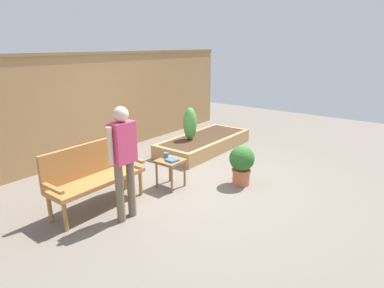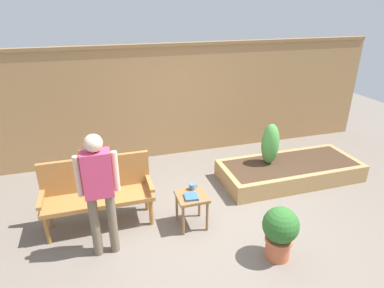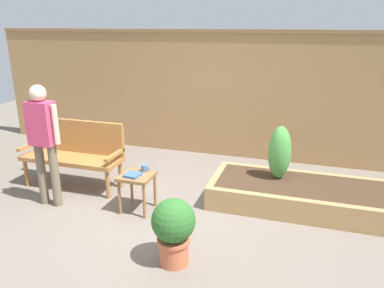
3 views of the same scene
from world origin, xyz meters
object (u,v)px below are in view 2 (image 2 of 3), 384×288
at_px(garden_bench, 97,187).
at_px(shrub_near_bench, 270,144).
at_px(book_on_table, 191,197).
at_px(person_by_bench, 99,186).
at_px(side_table, 192,200).
at_px(cup_on_table, 192,187).
at_px(potted_boxwood, 280,230).

distance_m(garden_bench, shrub_near_bench, 2.85).
relative_size(book_on_table, person_by_bench, 0.12).
height_order(side_table, shrub_near_bench, shrub_near_bench).
xyz_separation_m(cup_on_table, shrub_near_bench, (1.59, 0.72, 0.13)).
bearing_deg(shrub_near_bench, garden_bench, -171.86).
relative_size(garden_bench, shrub_near_bench, 2.03).
height_order(cup_on_table, book_on_table, cup_on_table).
height_order(garden_bench, shrub_near_bench, shrub_near_bench).
xyz_separation_m(garden_bench, person_by_bench, (0.04, -0.65, 0.39)).
height_order(potted_boxwood, shrub_near_bench, shrub_near_bench).
xyz_separation_m(garden_bench, side_table, (1.19, -0.45, -0.15)).
bearing_deg(cup_on_table, book_on_table, -110.23).
bearing_deg(cup_on_table, potted_boxwood, -53.26).
distance_m(garden_bench, person_by_bench, 0.76).
bearing_deg(garden_bench, shrub_near_bench, 8.14).
height_order(book_on_table, potted_boxwood, potted_boxwood).
height_order(cup_on_table, potted_boxwood, potted_boxwood).
height_order(book_on_table, person_by_bench, person_by_bench).
height_order(garden_bench, book_on_table, garden_bench).
distance_m(garden_bench, side_table, 1.28).
distance_m(book_on_table, person_by_bench, 1.22).
height_order(garden_bench, person_by_bench, person_by_bench).
height_order(book_on_table, shrub_near_bench, shrub_near_bench).
distance_m(cup_on_table, person_by_bench, 1.31).
bearing_deg(cup_on_table, person_by_bench, -164.49).
distance_m(garden_bench, cup_on_table, 1.27).
bearing_deg(person_by_bench, garden_bench, 93.25).
bearing_deg(book_on_table, potted_boxwood, -38.66).
relative_size(side_table, potted_boxwood, 0.71).
xyz_separation_m(book_on_table, person_by_bench, (-1.13, -0.14, 0.44)).
bearing_deg(cup_on_table, side_table, -109.25).
bearing_deg(potted_boxwood, book_on_table, 135.16).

